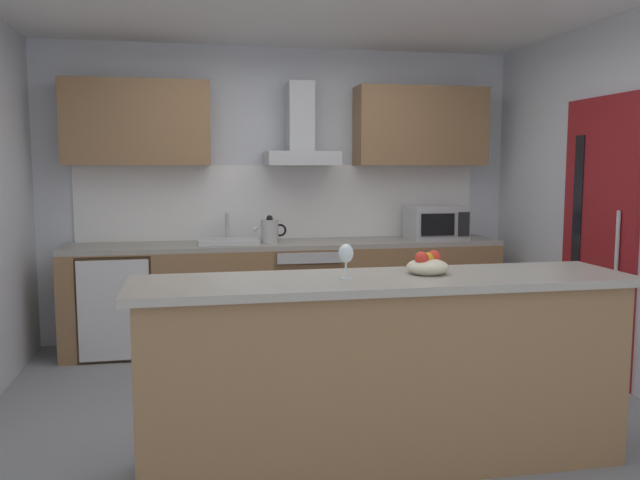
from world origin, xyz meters
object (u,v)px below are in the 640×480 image
(refrigerator, at_px, (118,303))
(fruit_bowl, at_px, (427,265))
(oven, at_px, (304,292))
(sink, at_px, (228,240))
(range_hood, at_px, (301,139))
(microwave, at_px, (436,223))
(kettle, at_px, (270,231))
(wine_glass, at_px, (346,255))

(refrigerator, height_order, fruit_bowl, fruit_bowl)
(oven, relative_size, refrigerator, 0.94)
(sink, xyz_separation_m, fruit_bowl, (0.90, -2.34, 0.11))
(range_hood, xyz_separation_m, fruit_bowl, (0.25, -2.46, -0.75))
(refrigerator, bearing_deg, range_hood, 4.84)
(microwave, distance_m, sink, 1.85)
(fruit_bowl, bearing_deg, kettle, 103.49)
(microwave, bearing_deg, refrigerator, 179.48)
(oven, relative_size, range_hood, 1.11)
(refrigerator, xyz_separation_m, range_hood, (1.56, 0.13, 1.36))
(sink, bearing_deg, wine_glass, -79.57)
(kettle, height_order, wine_glass, wine_glass)
(refrigerator, xyz_separation_m, fruit_bowl, (1.81, -2.33, 0.61))
(range_hood, relative_size, wine_glass, 4.05)
(fruit_bowl, bearing_deg, oven, 96.19)
(range_hood, bearing_deg, fruit_bowl, -84.13)
(sink, distance_m, wine_glass, 2.47)
(refrigerator, height_order, range_hood, range_hood)
(oven, bearing_deg, fruit_bowl, -83.81)
(refrigerator, relative_size, wine_glass, 4.78)
(microwave, distance_m, kettle, 1.50)
(wine_glass, bearing_deg, fruit_bowl, 9.81)
(refrigerator, relative_size, range_hood, 1.18)
(sink, height_order, range_hood, range_hood)
(kettle, bearing_deg, oven, 6.45)
(sink, distance_m, range_hood, 1.08)
(refrigerator, distance_m, wine_glass, 2.85)
(sink, height_order, kettle, sink)
(refrigerator, relative_size, microwave, 1.70)
(kettle, xyz_separation_m, wine_glass, (0.09, -2.37, 0.11))
(oven, height_order, range_hood, range_hood)
(oven, bearing_deg, wine_glass, -94.85)
(refrigerator, relative_size, fruit_bowl, 3.86)
(kettle, bearing_deg, microwave, 0.22)
(range_hood, distance_m, fruit_bowl, 2.58)
(range_hood, relative_size, fruit_bowl, 3.27)
(microwave, relative_size, wine_glass, 2.81)
(microwave, bearing_deg, wine_glass, -120.55)
(oven, bearing_deg, refrigerator, -179.90)
(wine_glass, xyz_separation_m, fruit_bowl, (0.46, 0.08, -0.08))
(kettle, relative_size, wine_glass, 1.62)
(refrigerator, height_order, wine_glass, wine_glass)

